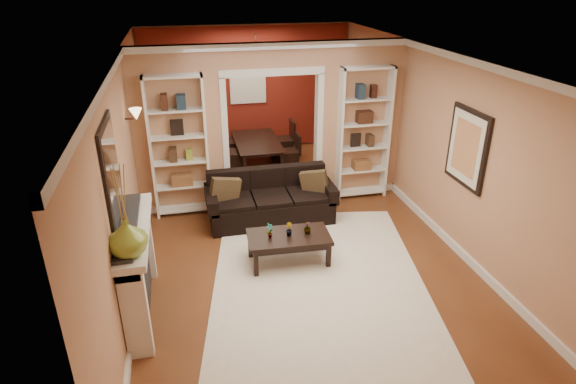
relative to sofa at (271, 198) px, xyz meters
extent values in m
plane|color=brown|center=(0.19, -0.45, -0.40)|extent=(8.00, 8.00, 0.00)
plane|color=white|center=(0.19, -0.45, 2.30)|extent=(8.00, 8.00, 0.00)
plane|color=tan|center=(0.19, 3.55, 0.95)|extent=(8.00, 0.00, 8.00)
plane|color=tan|center=(0.19, -4.45, 0.95)|extent=(8.00, 0.00, 8.00)
plane|color=tan|center=(-2.06, -0.45, 0.95)|extent=(0.00, 8.00, 8.00)
plane|color=tan|center=(2.44, -0.45, 0.95)|extent=(0.00, 8.00, 8.00)
cube|color=tan|center=(0.19, 0.75, 0.95)|extent=(4.50, 0.15, 2.70)
cube|color=maroon|center=(0.19, 3.52, 0.92)|extent=(4.44, 0.04, 2.64)
cube|color=#8CA5CC|center=(0.19, 3.48, 1.15)|extent=(0.78, 0.03, 0.98)
cube|color=white|center=(0.29, -1.79, -0.39)|extent=(3.36, 4.23, 0.01)
cube|color=black|center=(0.00, 0.00, 0.00)|extent=(2.04, 0.88, 0.80)
cube|color=brown|center=(-0.72, -0.02, 0.22)|extent=(0.47, 0.23, 0.45)
cube|color=brown|center=(0.72, -0.02, 0.20)|extent=(0.43, 0.32, 0.43)
cube|color=black|center=(0.00, -1.29, -0.19)|extent=(1.15, 0.66, 0.42)
imported|color=#336626|center=(-0.26, -1.29, 0.13)|extent=(0.13, 0.13, 0.21)
imported|color=#336626|center=(0.00, -1.29, 0.12)|extent=(0.10, 0.12, 0.19)
imported|color=#336626|center=(0.26, -1.29, 0.12)|extent=(0.14, 0.14, 0.18)
cube|color=white|center=(-1.36, 0.58, 0.75)|extent=(0.90, 0.30, 2.30)
cube|color=white|center=(1.74, 0.58, 0.75)|extent=(0.90, 0.30, 2.30)
cube|color=white|center=(-1.90, -1.95, 0.18)|extent=(0.32, 1.70, 1.16)
imported|color=olive|center=(-1.90, -2.55, 0.96)|extent=(0.49, 0.49, 0.40)
cube|color=silver|center=(-2.04, -1.95, 1.40)|extent=(0.03, 0.95, 1.10)
cube|color=#FFE0A5|center=(-1.96, 0.10, 1.43)|extent=(0.18, 0.18, 0.22)
cube|color=black|center=(2.40, -1.45, 1.15)|extent=(0.04, 0.85, 1.05)
imported|color=black|center=(0.21, 2.37, -0.12)|extent=(1.59, 0.89, 0.56)
cube|color=black|center=(-0.34, 2.07, 0.04)|extent=(0.50, 0.50, 0.89)
cube|color=black|center=(0.76, 2.07, -0.02)|extent=(0.44, 0.44, 0.76)
cube|color=black|center=(-0.34, 2.67, 0.08)|extent=(0.53, 0.53, 0.95)
cube|color=black|center=(0.76, 2.67, 0.03)|extent=(0.50, 0.50, 0.87)
cube|color=#3C211B|center=(0.19, 2.25, 1.62)|extent=(0.50, 0.50, 0.30)
camera|label=1|loc=(-1.28, -6.84, 3.30)|focal=30.00mm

